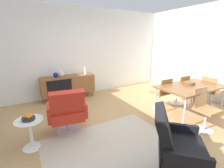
{
  "coord_description": "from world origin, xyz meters",
  "views": [
    {
      "loc": [
        -1.68,
        -2.45,
        1.78
      ],
      "look_at": [
        -0.07,
        0.34,
        0.88
      ],
      "focal_mm": 25.19,
      "sensor_mm": 36.0,
      "label": 1
    }
  ],
  "objects_px": {
    "vase_sculptural_dark": "(61,74)",
    "dining_chair_back_right": "(179,88)",
    "wooden_bowl_on_table": "(189,83)",
    "side_table_round": "(30,131)",
    "vase_cobalt": "(56,75)",
    "vase_ceramic_small": "(85,71)",
    "lounge_chair_red": "(67,111)",
    "dining_table": "(191,87)",
    "fruit_bowl": "(28,117)",
    "dining_chair_front_left": "(204,108)",
    "dining_chair_far_end": "(210,91)",
    "dining_chair_back_left": "(162,92)",
    "sideboard": "(68,85)",
    "armchair_black_shell": "(177,145)"
  },
  "relations": [
    {
      "from": "dining_chair_back_right",
      "to": "dining_chair_far_end",
      "type": "height_order",
      "value": "same"
    },
    {
      "from": "armchair_black_shell",
      "to": "dining_chair_far_end",
      "type": "bearing_deg",
      "value": 21.56
    },
    {
      "from": "lounge_chair_red",
      "to": "fruit_bowl",
      "type": "height_order",
      "value": "lounge_chair_red"
    },
    {
      "from": "dining_chair_back_right",
      "to": "dining_chair_far_end",
      "type": "bearing_deg",
      "value": -45.78
    },
    {
      "from": "vase_cobalt",
      "to": "dining_chair_front_left",
      "type": "bearing_deg",
      "value": -54.62
    },
    {
      "from": "dining_table",
      "to": "lounge_chair_red",
      "type": "height_order",
      "value": "lounge_chair_red"
    },
    {
      "from": "wooden_bowl_on_table",
      "to": "dining_chair_far_end",
      "type": "xyz_separation_m",
      "value": [
        0.83,
        -0.1,
        -0.3
      ]
    },
    {
      "from": "vase_sculptural_dark",
      "to": "dining_chair_back_left",
      "type": "distance_m",
      "value": 2.93
    },
    {
      "from": "vase_ceramic_small",
      "to": "vase_cobalt",
      "type": "bearing_deg",
      "value": 180.0
    },
    {
      "from": "dining_chair_front_left",
      "to": "fruit_bowl",
      "type": "xyz_separation_m",
      "value": [
        -3.08,
        1.1,
        0.09
      ]
    },
    {
      "from": "dining_chair_front_left",
      "to": "side_table_round",
      "type": "bearing_deg",
      "value": 160.44
    },
    {
      "from": "wooden_bowl_on_table",
      "to": "side_table_round",
      "type": "relative_size",
      "value": 0.5
    },
    {
      "from": "armchair_black_shell",
      "to": "lounge_chair_red",
      "type": "bearing_deg",
      "value": 118.88
    },
    {
      "from": "wooden_bowl_on_table",
      "to": "side_table_round",
      "type": "height_order",
      "value": "wooden_bowl_on_table"
    },
    {
      "from": "armchair_black_shell",
      "to": "vase_sculptural_dark",
      "type": "bearing_deg",
      "value": 99.59
    },
    {
      "from": "vase_cobalt",
      "to": "vase_sculptural_dark",
      "type": "bearing_deg",
      "value": 0.0
    },
    {
      "from": "sideboard",
      "to": "vase_sculptural_dark",
      "type": "bearing_deg",
      "value": 179.41
    },
    {
      "from": "wooden_bowl_on_table",
      "to": "dining_chair_front_left",
      "type": "distance_m",
      "value": 0.83
    },
    {
      "from": "sideboard",
      "to": "armchair_black_shell",
      "type": "bearing_deg",
      "value": -83.2
    },
    {
      "from": "dining_chair_front_left",
      "to": "sideboard",
      "type": "bearing_deg",
      "value": 121.03
    },
    {
      "from": "lounge_chair_red",
      "to": "dining_chair_far_end",
      "type": "bearing_deg",
      "value": -10.4
    },
    {
      "from": "vase_sculptural_dark",
      "to": "dining_chair_back_right",
      "type": "xyz_separation_m",
      "value": [
        2.78,
        -2.04,
        -0.34
      ]
    },
    {
      "from": "wooden_bowl_on_table",
      "to": "dining_chair_far_end",
      "type": "relative_size",
      "value": 0.3
    },
    {
      "from": "vase_cobalt",
      "to": "side_table_round",
      "type": "relative_size",
      "value": 0.28
    },
    {
      "from": "vase_cobalt",
      "to": "armchair_black_shell",
      "type": "xyz_separation_m",
      "value": [
        0.78,
        -3.66,
        -0.33
      ]
    },
    {
      "from": "vase_sculptural_dark",
      "to": "dining_chair_back_right",
      "type": "relative_size",
      "value": 0.2
    },
    {
      "from": "vase_ceramic_small",
      "to": "dining_chair_back_left",
      "type": "height_order",
      "value": "vase_ceramic_small"
    },
    {
      "from": "wooden_bowl_on_table",
      "to": "fruit_bowl",
      "type": "bearing_deg",
      "value": 172.86
    },
    {
      "from": "dining_chair_back_right",
      "to": "fruit_bowl",
      "type": "xyz_separation_m",
      "value": [
        -3.78,
        -0.02,
        0.09
      ]
    },
    {
      "from": "sideboard",
      "to": "dining_chair_front_left",
      "type": "height_order",
      "value": "dining_chair_front_left"
    },
    {
      "from": "vase_ceramic_small",
      "to": "vase_sculptural_dark",
      "type": "bearing_deg",
      "value": 180.0
    },
    {
      "from": "dining_table",
      "to": "side_table_round",
      "type": "relative_size",
      "value": 3.08
    },
    {
      "from": "vase_cobalt",
      "to": "dining_chair_back_left",
      "type": "relative_size",
      "value": 0.17
    },
    {
      "from": "sideboard",
      "to": "armchair_black_shell",
      "type": "height_order",
      "value": "armchair_black_shell"
    },
    {
      "from": "vase_ceramic_small",
      "to": "dining_chair_front_left",
      "type": "relative_size",
      "value": 0.26
    },
    {
      "from": "vase_ceramic_small",
      "to": "lounge_chair_red",
      "type": "distance_m",
      "value": 2.25
    },
    {
      "from": "dining_chair_back_right",
      "to": "lounge_chair_red",
      "type": "distance_m",
      "value": 3.12
    },
    {
      "from": "vase_cobalt",
      "to": "dining_table",
      "type": "xyz_separation_m",
      "value": [
        2.59,
        -2.6,
        -0.09
      ]
    },
    {
      "from": "wooden_bowl_on_table",
      "to": "armchair_black_shell",
      "type": "xyz_separation_m",
      "value": [
        -1.87,
        -1.16,
        -0.3
      ]
    },
    {
      "from": "dining_chair_front_left",
      "to": "vase_ceramic_small",
      "type": "bearing_deg",
      "value": 112.62
    },
    {
      "from": "fruit_bowl",
      "to": "lounge_chair_red",
      "type": "bearing_deg",
      "value": 11.67
    },
    {
      "from": "fruit_bowl",
      "to": "dining_chair_back_left",
      "type": "bearing_deg",
      "value": 0.39
    },
    {
      "from": "armchair_black_shell",
      "to": "fruit_bowl",
      "type": "height_order",
      "value": "armchair_black_shell"
    },
    {
      "from": "dining_chair_back_right",
      "to": "dining_chair_back_left",
      "type": "distance_m",
      "value": 0.7
    },
    {
      "from": "vase_cobalt",
      "to": "fruit_bowl",
      "type": "bearing_deg",
      "value": -112.22
    },
    {
      "from": "lounge_chair_red",
      "to": "armchair_black_shell",
      "type": "relative_size",
      "value": 1.0
    },
    {
      "from": "dining_table",
      "to": "fruit_bowl",
      "type": "relative_size",
      "value": 8.0
    },
    {
      "from": "vase_ceramic_small",
      "to": "side_table_round",
      "type": "bearing_deg",
      "value": -130.63
    },
    {
      "from": "vase_cobalt",
      "to": "wooden_bowl_on_table",
      "type": "distance_m",
      "value": 3.64
    },
    {
      "from": "dining_chair_back_left",
      "to": "dining_chair_front_left",
      "type": "distance_m",
      "value": 1.12
    }
  ]
}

